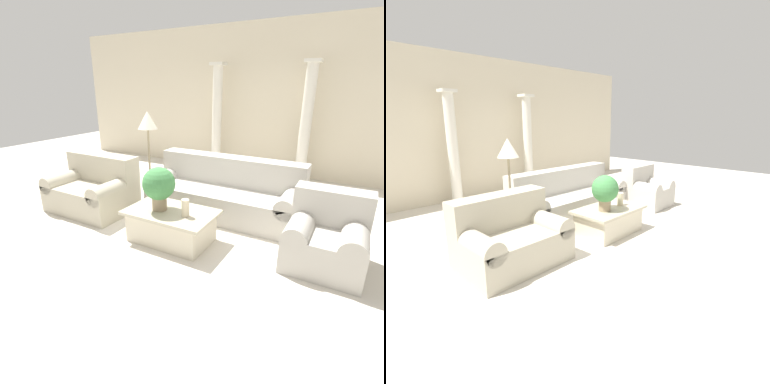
% 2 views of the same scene
% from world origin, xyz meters
% --- Properties ---
extents(ground_plane, '(16.00, 16.00, 0.00)m').
position_xyz_m(ground_plane, '(0.00, 0.00, 0.00)').
color(ground_plane, silver).
extents(wall_back, '(10.00, 0.06, 3.20)m').
position_xyz_m(wall_back, '(0.00, 3.29, 1.60)').
color(wall_back, beige).
rests_on(wall_back, ground_plane).
extents(sofa_long, '(2.38, 0.91, 0.88)m').
position_xyz_m(sofa_long, '(0.36, 0.67, 0.34)').
color(sofa_long, '#B7B2A8').
rests_on(sofa_long, ground_plane).
extents(loveseat, '(1.31, 0.91, 0.88)m').
position_xyz_m(loveseat, '(-1.56, -0.22, 0.35)').
color(loveseat, '#B8AF99').
rests_on(loveseat, ground_plane).
extents(coffee_table, '(1.15, 0.72, 0.42)m').
position_xyz_m(coffee_table, '(0.14, -0.50, 0.22)').
color(coffee_table, beige).
rests_on(coffee_table, ground_plane).
extents(potted_plant, '(0.42, 0.42, 0.57)m').
position_xyz_m(potted_plant, '(-0.02, -0.53, 0.75)').
color(potted_plant, '#937F60').
rests_on(potted_plant, coffee_table).
extents(pillar_candle, '(0.10, 0.10, 0.22)m').
position_xyz_m(pillar_candle, '(0.38, -0.54, 0.53)').
color(pillar_candle, beige).
rests_on(pillar_candle, coffee_table).
extents(floor_lamp, '(0.33, 0.33, 1.54)m').
position_xyz_m(floor_lamp, '(-1.01, 0.57, 1.29)').
color(floor_lamp, gray).
rests_on(floor_lamp, ground_plane).
extents(column_left, '(0.30, 0.30, 2.40)m').
position_xyz_m(column_left, '(-0.83, 2.89, 1.23)').
color(column_left, silver).
rests_on(column_left, ground_plane).
extents(column_right, '(0.30, 0.30, 2.40)m').
position_xyz_m(column_right, '(1.10, 2.89, 1.23)').
color(column_right, silver).
rests_on(column_right, ground_plane).
extents(armchair, '(0.83, 0.83, 0.84)m').
position_xyz_m(armchair, '(1.96, -0.08, 0.35)').
color(armchair, '#B7B2A8').
rests_on(armchair, ground_plane).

